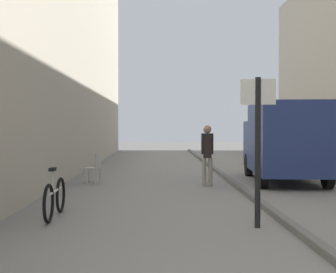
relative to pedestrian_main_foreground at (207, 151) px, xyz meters
The scene contains 7 objects.
ground_plane 1.28m from the pedestrian_main_foreground, behind, with size 80.00×80.00×0.00m, color gray.
kerb_strip 1.28m from the pedestrian_main_foreground, ahead, with size 0.16×40.00×0.12m, color #615F5B.
pedestrian_main_foreground is the anchor object (origin of this frame).
delivery_van 2.79m from the pedestrian_main_foreground, 22.57° to the left, with size 2.40×4.95×2.48m.
street_sign_post 5.48m from the pedestrian_main_foreground, 87.10° to the right, with size 0.60×0.10×2.60m.
bicycle_leaning 5.69m from the pedestrian_main_foreground, 127.35° to the right, with size 0.10×1.77×0.98m.
cafe_chair_near_window 3.53m from the pedestrian_main_foreground, 166.64° to the left, with size 0.53×0.53×0.94m.
Camera 1 is at (-0.70, -1.22, 1.74)m, focal length 48.44 mm.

